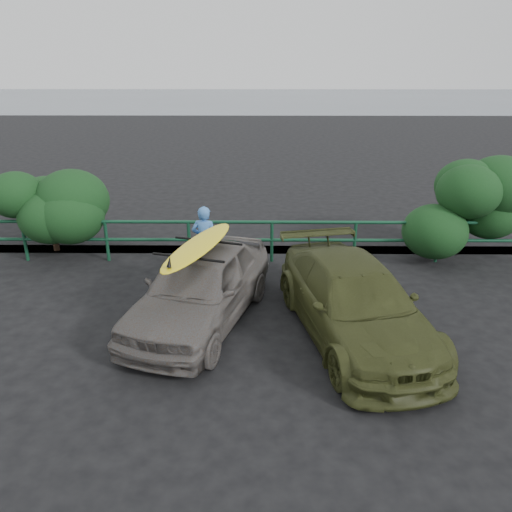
% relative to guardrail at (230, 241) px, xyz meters
% --- Properties ---
extents(ground, '(80.00, 80.00, 0.00)m').
position_rel_guardrail_xyz_m(ground, '(0.00, -5.00, -0.52)').
color(ground, black).
extents(ocean, '(200.00, 200.00, 0.00)m').
position_rel_guardrail_xyz_m(ocean, '(0.00, 55.00, -0.52)').
color(ocean, slate).
rests_on(ocean, ground).
extents(guardrail, '(14.00, 0.08, 1.04)m').
position_rel_guardrail_xyz_m(guardrail, '(0.00, 0.00, 0.00)').
color(guardrail, '#13432A').
rests_on(guardrail, ground).
extents(shrub_left, '(3.20, 2.40, 1.99)m').
position_rel_guardrail_xyz_m(shrub_left, '(-4.80, 0.40, 0.47)').
color(shrub_left, '#153B18').
rests_on(shrub_left, ground).
extents(shrub_right, '(3.20, 2.40, 2.52)m').
position_rel_guardrail_xyz_m(shrub_right, '(5.00, 0.50, 0.74)').
color(shrub_right, '#153B18').
rests_on(shrub_right, ground).
extents(sedan, '(2.84, 4.50, 1.43)m').
position_rel_guardrail_xyz_m(sedan, '(-0.38, -3.02, 0.19)').
color(sedan, '#5E5854').
rests_on(sedan, ground).
extents(olive_vehicle, '(2.77, 4.83, 1.32)m').
position_rel_guardrail_xyz_m(olive_vehicle, '(2.37, -3.53, 0.14)').
color(olive_vehicle, '#3B411C').
rests_on(olive_vehicle, ground).
extents(man, '(0.65, 0.50, 1.62)m').
position_rel_guardrail_xyz_m(man, '(-0.52, -0.82, 0.29)').
color(man, '#4480CE').
rests_on(man, ground).
extents(roof_rack, '(1.55, 1.28, 0.04)m').
position_rel_guardrail_xyz_m(roof_rack, '(-0.38, -3.02, 0.93)').
color(roof_rack, black).
rests_on(roof_rack, sedan).
extents(surfboard, '(1.34, 2.78, 0.08)m').
position_rel_guardrail_xyz_m(surfboard, '(-0.38, -3.02, 0.99)').
color(surfboard, yellow).
rests_on(surfboard, roof_rack).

